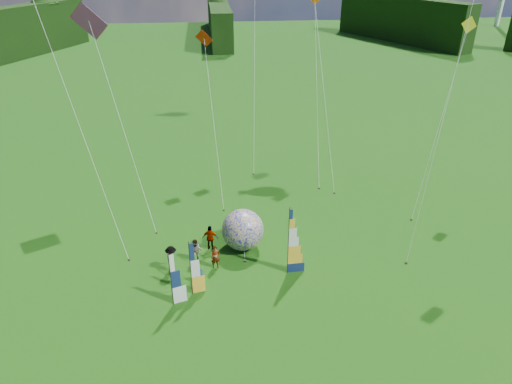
{
  "coord_description": "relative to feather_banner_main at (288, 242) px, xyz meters",
  "views": [
    {
      "loc": [
        -3.5,
        -18.6,
        17.8
      ],
      "look_at": [
        -1.0,
        4.0,
        5.5
      ],
      "focal_mm": 32.0,
      "sensor_mm": 36.0,
      "label": 1
    }
  ],
  "objects": [
    {
      "name": "spectator_d",
      "position": [
        -4.62,
        3.05,
        -1.38
      ],
      "size": [
        1.1,
        0.66,
        1.76
      ],
      "primitive_type": "imported",
      "rotation": [
        0.0,
        0.0,
        2.9
      ],
      "color": "#66594C",
      "rests_on": "ground"
    },
    {
      "name": "side_banner_left",
      "position": [
        -5.79,
        -1.29,
        -0.51
      ],
      "size": [
        0.98,
        0.27,
        3.49
      ],
      "primitive_type": null,
      "rotation": [
        0.0,
        0.0,
        0.18
      ],
      "color": "yellow",
      "rests_on": "ground"
    },
    {
      "name": "ground",
      "position": [
        -0.88,
        -3.47,
        -2.26
      ],
      "size": [
        220.0,
        220.0,
        0.0
      ],
      "primitive_type": "plane",
      "color": "#23610C",
      "rests_on": "ground"
    },
    {
      "name": "small_kite_green",
      "position": [
        0.05,
        19.12,
        8.81
      ],
      "size": [
        5.08,
        13.19,
        22.14
      ],
      "primitive_type": null,
      "rotation": [
        0.0,
        0.0,
        -0.1
      ],
      "color": "green",
      "rests_on": "ground"
    },
    {
      "name": "spectator_c",
      "position": [
        -7.05,
        0.91,
        -1.35
      ],
      "size": [
        0.45,
        1.18,
        1.82
      ],
      "primitive_type": "imported",
      "rotation": [
        0.0,
        0.0,
        1.56
      ],
      "color": "#66594C",
      "rests_on": "ground"
    },
    {
      "name": "kite_rainbow_delta",
      "position": [
        -10.41,
        9.31,
        5.41
      ],
      "size": [
        10.99,
        14.0,
        15.34
      ],
      "primitive_type": null,
      "rotation": [
        0.0,
        0.0,
        -0.21
      ],
      "color": "#F50004",
      "rests_on": "ground"
    },
    {
      "name": "spectator_a",
      "position": [
        -4.36,
        1.01,
        -1.47
      ],
      "size": [
        0.64,
        0.48,
        1.58
      ],
      "primitive_type": "imported",
      "rotation": [
        0.0,
        0.0,
        0.2
      ],
      "color": "#66594C",
      "rests_on": "ground"
    },
    {
      "name": "treeline_ring",
      "position": [
        -0.88,
        -3.47,
        1.74
      ],
      "size": [
        210.0,
        210.0,
        8.0
      ],
      "primitive_type": null,
      "color": "black",
      "rests_on": "ground"
    },
    {
      "name": "small_kite_pink",
      "position": [
        -12.39,
        5.85,
        6.45
      ],
      "size": [
        10.05,
        11.09,
        17.42
      ],
      "primitive_type": null,
      "rotation": [
        0.0,
        0.0,
        -0.41
      ],
      "color": "#E3569E",
      "rests_on": "ground"
    },
    {
      "name": "small_kite_red",
      "position": [
        -3.94,
        12.42,
        3.91
      ],
      "size": [
        5.82,
        11.81,
        12.35
      ],
      "primitive_type": null,
      "rotation": [
        0.0,
        0.0,
        -0.24
      ],
      "color": "red",
      "rests_on": "ground"
    },
    {
      "name": "spectator_b",
      "position": [
        -5.55,
        1.78,
        -1.45
      ],
      "size": [
        0.79,
        0.4,
        1.62
      ],
      "primitive_type": "imported",
      "rotation": [
        0.0,
        0.0,
        -0.01
      ],
      "color": "#66594C",
      "rests_on": "ground"
    },
    {
      "name": "camp_chair",
      "position": [
        -5.41,
        -0.55,
        -1.8
      ],
      "size": [
        0.58,
        0.58,
        0.93
      ],
      "primitive_type": null,
      "rotation": [
        0.0,
        0.0,
        0.07
      ],
      "color": "navy",
      "rests_on": "ground"
    },
    {
      "name": "small_kite_yellow",
      "position": [
        12.47,
        7.94,
        4.65
      ],
      "size": [
        7.97,
        8.91,
        13.83
      ],
      "primitive_type": null,
      "rotation": [
        0.0,
        0.0,
        0.15
      ],
      "color": "yellow",
      "rests_on": "ground"
    },
    {
      "name": "side_banner_far",
      "position": [
        -6.85,
        -2.09,
        -0.56
      ],
      "size": [
        0.98,
        0.4,
        3.39
      ],
      "primitive_type": null,
      "rotation": [
        0.0,
        0.0,
        0.31
      ],
      "color": "white",
      "rests_on": "ground"
    },
    {
      "name": "bol_inflatable",
      "position": [
        -2.49,
        3.01,
        -0.88
      ],
      "size": [
        3.51,
        3.51,
        2.77
      ],
      "primitive_type": "sphere",
      "rotation": [
        0.0,
        0.0,
        -0.33
      ],
      "color": "#000DA3",
      "rests_on": "ground"
    },
    {
      "name": "feather_banner_main",
      "position": [
        0.0,
        0.0,
        0.0
      ],
      "size": [
        1.23,
        0.16,
        4.52
      ],
      "primitive_type": null,
      "rotation": [
        0.0,
        0.0,
        0.05
      ],
      "color": "navy",
      "rests_on": "ground"
    },
    {
      "name": "kite_parafoil",
      "position": [
        9.71,
        2.8,
        6.34
      ],
      "size": [
        9.72,
        10.46,
        17.2
      ],
      "primitive_type": null,
      "rotation": [
        0.0,
        0.0,
        0.42
      ],
      "color": "red",
      "rests_on": "ground"
    },
    {
      "name": "kite_whale",
      "position": [
        5.34,
        15.86,
        7.53
      ],
      "size": [
        8.29,
        16.18,
        19.59
      ],
      "primitive_type": null,
      "rotation": [
        0.0,
        0.0,
        -0.3
      ],
      "color": "black",
      "rests_on": "ground"
    },
    {
      "name": "small_kite_orange",
      "position": [
        4.8,
        14.63,
        5.53
      ],
      "size": [
        4.83,
        11.13,
        15.58
      ],
      "primitive_type": null,
      "rotation": [
        0.0,
        0.0,
        0.14
      ],
      "color": "#DF5D00",
      "rests_on": "ground"
    }
  ]
}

